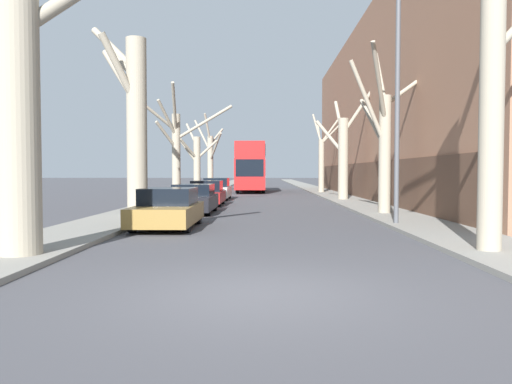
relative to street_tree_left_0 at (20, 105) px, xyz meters
name	(u,v)px	position (x,y,z in m)	size (l,w,h in m)	color
ground_plane	(259,294)	(4.96, -2.87, -3.21)	(300.00, 300.00, 0.00)	#424247
sidewalk_left	(216,187)	(-0.43, 47.13, -3.15)	(2.48, 120.00, 0.12)	gray
sidewalk_right	(310,187)	(10.35, 47.13, -3.15)	(2.48, 120.00, 0.12)	gray
building_facade_right	(430,111)	(16.58, 24.53, 2.87)	(10.08, 42.78, 12.18)	#93664C
street_tree_left_0	(20,105)	(0.00, 0.00, 0.00)	(3.83, 1.79, 6.94)	gray
street_tree_left_1	(134,118)	(-0.18, 9.76, 0.78)	(2.70, 2.91, 8.00)	gray
street_tree_left_2	(176,149)	(0.03, 18.25, -0.05)	(5.23, 2.63, 6.62)	gray
street_tree_left_3	(196,161)	(-0.15, 27.76, -0.55)	(3.61, 3.97, 5.76)	gray
street_tree_left_4	(210,158)	(-0.04, 37.21, 0.00)	(3.09, 4.61, 7.30)	gray
street_tree_right_0	(494,65)	(10.00, 0.64, 0.94)	(3.70, 3.07, 8.96)	gray
street_tree_right_1	(384,139)	(10.07, 10.71, 0.00)	(3.99, 3.43, 7.06)	gray
street_tree_right_2	(343,153)	(10.08, 21.30, -0.16)	(3.77, 2.04, 7.35)	gray
street_tree_right_3	(323,157)	(10.09, 32.52, -0.11)	(3.04, 4.11, 6.90)	gray
double_decker_bus	(251,165)	(3.90, 35.51, -0.72)	(2.59, 10.29, 4.39)	red
parked_car_0	(168,209)	(1.89, 5.98, -2.58)	(1.86, 4.27, 1.30)	olive
parked_car_1	(193,199)	(1.89, 11.88, -2.59)	(1.87, 4.45, 1.28)	black
parked_car_2	(207,194)	(1.89, 17.12, -2.57)	(1.81, 3.96, 1.35)	maroon
parked_car_3	(217,189)	(1.89, 22.95, -2.53)	(1.74, 4.56, 1.43)	silver
lamp_post	(395,92)	(9.38, 6.43, 1.30)	(1.40, 0.20, 8.08)	#4C4F54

